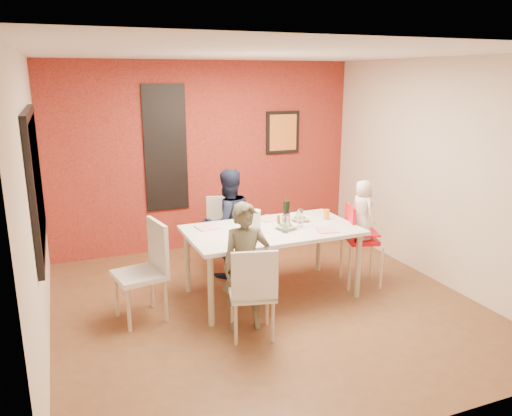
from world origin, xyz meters
name	(u,v)px	position (x,y,z in m)	size (l,w,h in m)	color
ground	(266,305)	(0.00, 0.00, 0.00)	(4.50, 4.50, 0.00)	brown
ceiling	(267,53)	(0.00, 0.00, 2.70)	(4.50, 4.50, 0.02)	white
wall_back	(206,156)	(0.00, 2.25, 1.35)	(4.50, 0.02, 2.70)	beige
wall_front	(402,257)	(0.00, -2.25, 1.35)	(4.50, 0.02, 2.70)	beige
wall_left	(34,208)	(-2.25, 0.00, 1.35)	(0.02, 4.50, 2.70)	beige
wall_right	(437,172)	(2.25, 0.00, 1.35)	(0.02, 4.50, 2.70)	beige
brick_accent_wall	(207,156)	(0.00, 2.23, 1.35)	(4.50, 0.02, 2.70)	maroon
picture_window_frame	(35,181)	(-2.22, 0.20, 1.55)	(0.05, 1.70, 1.30)	black
picture_window_pane	(37,181)	(-2.21, 0.20, 1.55)	(0.02, 1.55, 1.15)	black
glassblock_strip	(166,148)	(-0.60, 2.21, 1.50)	(0.55, 0.03, 1.70)	#B5BEC6
glassblock_surround	(166,148)	(-0.60, 2.21, 1.50)	(0.60, 0.03, 1.76)	black
art_print_frame	(283,132)	(1.20, 2.21, 1.65)	(0.54, 0.03, 0.64)	black
art_print_canvas	(283,132)	(1.20, 2.19, 1.65)	(0.44, 0.01, 0.54)	orange
dining_table	(272,235)	(0.17, 0.24, 0.73)	(1.95, 1.11, 0.81)	white
chair_near	(253,289)	(-0.40, -0.63, 0.53)	(0.53, 0.53, 0.94)	beige
chair_far	(224,230)	(-0.08, 1.23, 0.54)	(0.55, 0.55, 0.96)	silver
chair_left	(148,265)	(-1.25, 0.20, 0.58)	(0.56, 0.56, 1.04)	silver
high_chair	(358,237)	(1.27, 0.14, 0.60)	(0.52, 0.52, 1.00)	red
child_near	(246,267)	(-0.38, -0.39, 0.65)	(0.48, 0.31, 1.31)	brown
child_far	(228,223)	(-0.11, 0.99, 0.69)	(0.67, 0.52, 1.38)	black
toddler	(362,210)	(1.29, 0.13, 0.94)	(0.35, 0.23, 0.71)	white
plate_near_left	(248,241)	(-0.23, -0.07, 0.81)	(0.20, 0.20, 0.01)	silver
plate_far_mid	(267,219)	(0.27, 0.61, 0.81)	(0.23, 0.23, 0.01)	white
plate_near_right	(327,230)	(0.71, -0.06, 0.81)	(0.22, 0.22, 0.01)	white
plate_far_left	(207,227)	(-0.50, 0.54, 0.81)	(0.24, 0.24, 0.01)	white
salad_bowl_a	(286,226)	(0.31, 0.17, 0.84)	(0.24, 0.24, 0.06)	white
salad_bowl_b	(300,219)	(0.61, 0.40, 0.83)	(0.21, 0.21, 0.05)	silver
wine_bottle	(287,213)	(0.38, 0.30, 0.95)	(0.08, 0.08, 0.29)	black
wine_glass_a	(285,224)	(0.25, 0.05, 0.91)	(0.07, 0.07, 0.20)	silver
wine_glass_b	(300,218)	(0.50, 0.18, 0.91)	(0.07, 0.07, 0.21)	silver
paper_towel_roll	(256,221)	(-0.05, 0.19, 0.93)	(0.11, 0.11, 0.25)	white
condiment_red	(288,221)	(0.36, 0.23, 0.88)	(0.04, 0.04, 0.15)	red
condiment_green	(283,220)	(0.33, 0.28, 0.87)	(0.04, 0.04, 0.14)	#367B29
condiment_brown	(278,221)	(0.26, 0.27, 0.88)	(0.04, 0.04, 0.14)	brown
sippy_cup	(326,215)	(0.93, 0.34, 0.87)	(0.07, 0.07, 0.12)	orange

